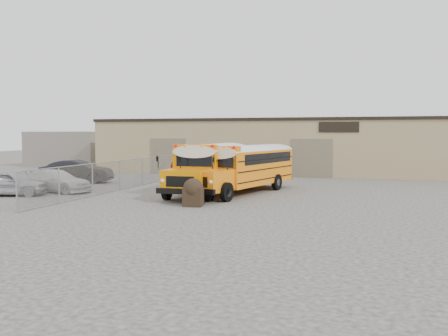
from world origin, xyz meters
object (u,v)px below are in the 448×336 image
(car_dark, at_px, (77,171))
(school_bus_right, at_px, (285,160))
(car_silver, at_px, (9,183))
(school_bus_left, at_px, (236,159))
(tarp_bundle, at_px, (193,192))
(car_white, at_px, (56,181))

(car_dark, bearing_deg, school_bus_right, -90.16)
(car_silver, bearing_deg, school_bus_right, -69.24)
(school_bus_left, height_order, car_dark, school_bus_left)
(school_bus_left, relative_size, tarp_bundle, 7.47)
(car_white, bearing_deg, tarp_bundle, -101.60)
(tarp_bundle, distance_m, car_dark, 14.10)
(school_bus_left, xyz_separation_m, tarp_bundle, (1.21, -11.74, -0.98))
(school_bus_right, xyz_separation_m, car_dark, (-13.90, -3.63, -0.83))
(school_bus_left, distance_m, tarp_bundle, 11.85)
(car_dark, bearing_deg, school_bus_left, -85.12)
(car_dark, bearing_deg, tarp_bundle, -139.50)
(tarp_bundle, height_order, car_white, tarp_bundle)
(tarp_bundle, bearing_deg, school_bus_left, 95.86)
(school_bus_right, height_order, car_dark, school_bus_right)
(school_bus_right, relative_size, car_silver, 2.40)
(car_white, bearing_deg, school_bus_right, -48.67)
(car_white, xyz_separation_m, car_dark, (-1.89, 5.05, 0.14))
(school_bus_left, bearing_deg, tarp_bundle, -84.14)
(tarp_bundle, bearing_deg, school_bus_right, 78.81)
(tarp_bundle, height_order, car_dark, car_dark)
(school_bus_left, height_order, school_bus_right, school_bus_left)
(car_white, height_order, car_dark, car_dark)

